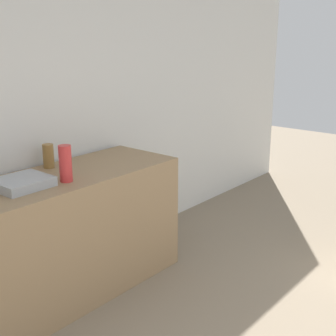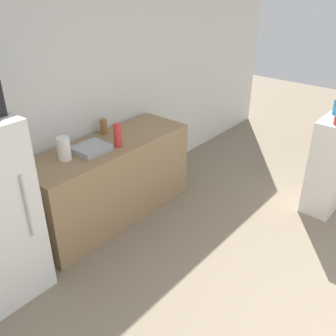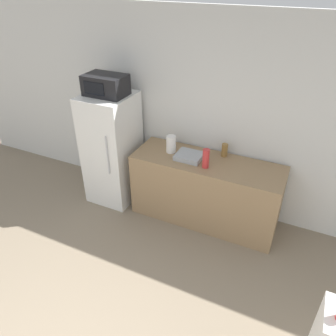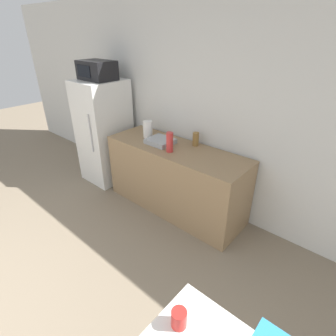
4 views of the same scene
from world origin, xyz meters
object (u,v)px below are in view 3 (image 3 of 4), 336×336
(refrigerator, at_px, (112,149))
(microwave, at_px, (106,85))
(paper_towel_roll, at_px, (171,144))
(bottle_tall, at_px, (206,158))
(bottle_short, at_px, (225,150))

(refrigerator, relative_size, microwave, 2.98)
(refrigerator, height_order, microwave, microwave)
(microwave, xyz_separation_m, paper_towel_roll, (0.85, 0.10, -0.68))
(refrigerator, height_order, bottle_tall, refrigerator)
(refrigerator, xyz_separation_m, bottle_short, (1.51, 0.28, 0.19))
(bottle_short, xyz_separation_m, paper_towel_roll, (-0.65, -0.19, 0.03))
(refrigerator, height_order, bottle_short, refrigerator)
(refrigerator, relative_size, bottle_tall, 6.49)
(paper_towel_roll, bearing_deg, bottle_tall, -17.44)
(refrigerator, bearing_deg, paper_towel_roll, 6.53)
(refrigerator, distance_m, microwave, 0.90)
(bottle_tall, bearing_deg, paper_towel_roll, 162.56)
(paper_towel_roll, bearing_deg, microwave, -173.39)
(bottle_short, bearing_deg, bottle_tall, -109.46)
(refrigerator, xyz_separation_m, bottle_tall, (1.38, -0.07, 0.23))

